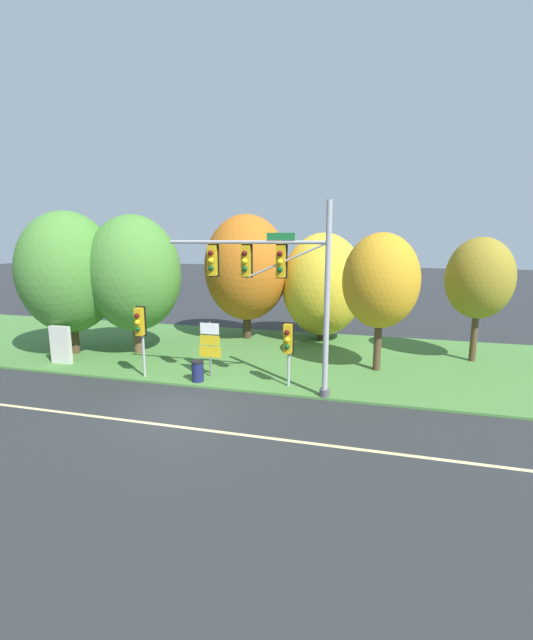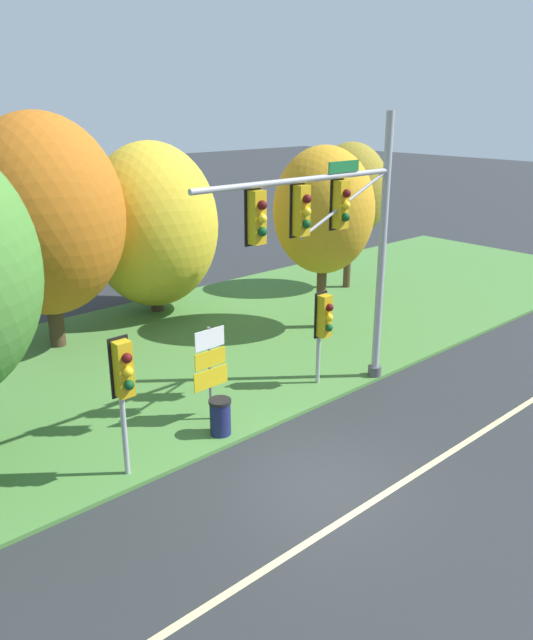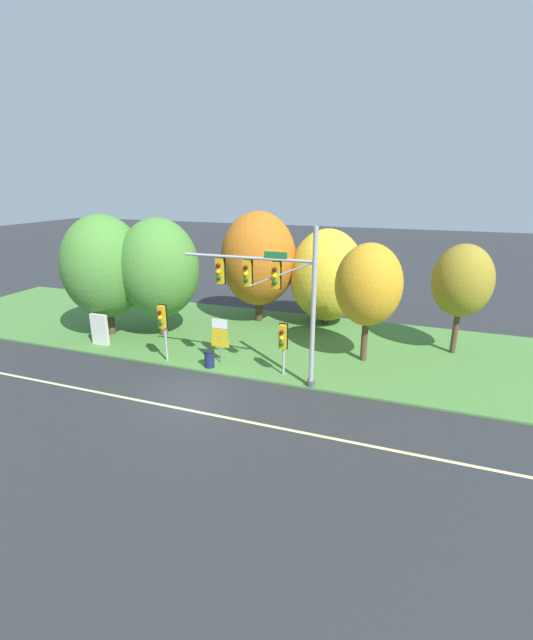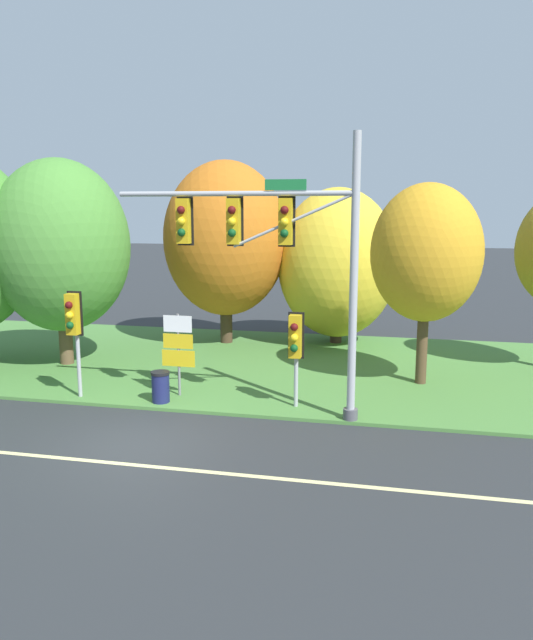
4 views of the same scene
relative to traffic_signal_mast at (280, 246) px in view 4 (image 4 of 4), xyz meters
name	(u,v)px [view 4 (image 4 of 4)]	position (x,y,z in m)	size (l,w,h in m)	color
ground_plane	(134,444)	(-3.16, -2.70, -4.78)	(160.00, 160.00, 0.00)	#282B2D
lane_stripe	(112,463)	(-3.16, -3.90, -4.77)	(36.00, 0.16, 0.01)	beige
grass_verge	(226,362)	(-3.16, 5.55, -4.73)	(48.00, 11.50, 0.10)	#477A38
traffic_signal_mast	(280,246)	(0.00, 0.00, 0.00)	(6.69, 0.49, 7.59)	#9EA0A5
pedestrian_signal_near_kerb	(295,341)	(0.32, 0.63, -2.71)	(0.46, 0.55, 2.78)	#9EA0A5
pedestrian_signal_further_along	(73,321)	(-6.27, 0.16, -2.31)	(0.46, 0.55, 3.25)	#9EA0A5
route_sign_post	(178,346)	(-3.35, 1.08, -3.12)	(1.04, 0.08, 2.54)	slate
tree_left_of_mast	(60,246)	(-8.81, 3.95, -0.36)	(4.92, 4.92, 7.41)	brown
tree_behind_signpost	(225,239)	(-4.06, 8.75, -0.30)	(5.12, 5.12, 7.60)	#423021
tree_mid_verge	(337,263)	(0.50, 9.74, -1.30)	(4.98, 4.98, 6.50)	#423021
tree_tall_centre	(426,253)	(3.91, 4.09, -0.43)	(3.52, 3.52, 6.46)	#4C3823
trash_bin	(161,387)	(-3.65, 0.33, -4.21)	(0.56, 0.56, 0.93)	#191E4C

